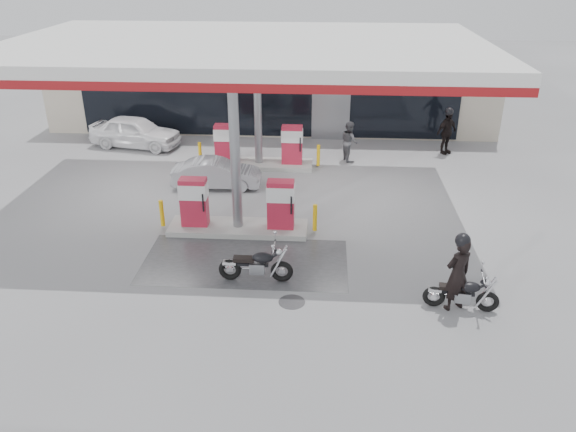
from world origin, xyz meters
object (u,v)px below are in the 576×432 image
Objects in this scene: attendant at (349,141)px; biker_walking at (447,132)px; pump_island_near at (238,211)px; main_motorcycle at (463,294)px; sedan_white at (135,132)px; hatchback_silver at (217,174)px; parked_car_left at (179,112)px; parked_motorcycle at (257,266)px; biker_main at (458,274)px; pump_island_far at (259,150)px.

attendant is 4.50m from biker_walking.
pump_island_near is 2.70× the size of main_motorcycle.
hatchback_silver is at bearing -124.22° from sedan_white.
hatchback_silver is 1.72× the size of biker_walking.
pump_island_near is 12.95m from parked_car_left.
sedan_white reaches higher than main_motorcycle.
pump_island_near is 2.62× the size of biker_walking.
parked_motorcycle is 0.48× the size of parked_car_left.
biker_main is 17.19m from sedan_white.
hatchback_silver is (-1.35, -2.40, -0.15)m from pump_island_far.
pump_island_near is 7.50m from main_motorcycle.
pump_island_far is at bearing -116.37° from parked_car_left.
attendant is 10.01m from parked_car_left.
attendant is (-2.35, 10.98, -0.14)m from biker_main.
parked_car_left is (-11.02, 15.98, -0.37)m from biker_main.
biker_walking is (4.34, 1.20, 0.12)m from attendant.
pump_island_far is 2.70× the size of main_motorcycle.
hatchback_silver is (-7.69, 7.60, 0.12)m from main_motorcycle.
attendant reaches higher than main_motorcycle.
biker_walking is at bearing 57.15° from parked_motorcycle.
pump_island_far is 2.62× the size of biker_walking.
main_motorcycle is at bearing -124.08° from sedan_white.
pump_island_near and pump_island_far have the same top height.
attendant is at bearing 109.72° from main_motorcycle.
main_motorcycle is at bearing -32.25° from pump_island_near.
hatchback_silver is at bearing 110.59° from pump_island_near.
sedan_white is at bearing 159.78° from pump_island_far.
pump_island_far reaches higher than parked_motorcycle.
parked_car_left is at bearing -5.51° from sedan_white.
sedan_white is 6.52m from hatchback_silver.
main_motorcycle is (6.34, -10.00, -0.28)m from pump_island_far.
biker_main is 11.23m from attendant.
attendant is at bearing 157.69° from biker_walking.
parked_car_left reaches higher than main_motorcycle.
hatchback_silver is at bearing -71.97° from biker_main.
attendant is at bearing 14.73° from pump_island_far.
biker_main reaches higher than pump_island_far.
hatchback_silver is at bearing 102.60° from attendant.
pump_island_far is 6.36m from sedan_white.
pump_island_near is 3.16m from parked_motorcycle.
pump_island_near is at bearing -172.57° from biker_walking.
pump_island_far is 1.18× the size of parked_car_left.
parked_motorcycle is 13.18m from sedan_white.
main_motorcycle is at bearing -10.84° from parked_motorcycle.
hatchback_silver is (-1.35, 3.60, -0.15)m from pump_island_near.
pump_island_near is 1.00× the size of pump_island_far.
biker_walking is (7.16, 11.20, 0.51)m from parked_motorcycle.
hatchback_silver is (4.62, -4.60, -0.16)m from sedan_white.
biker_walking is at bearing -67.13° from hatchback_silver.
attendant is 0.51× the size of hatchback_silver.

